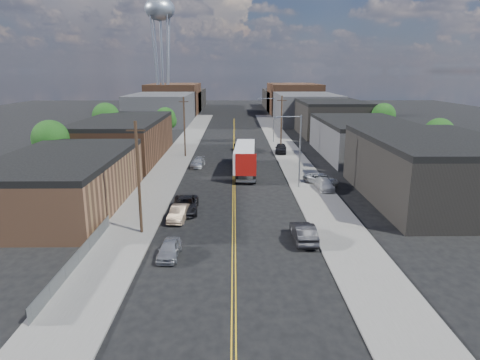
{
  "coord_description": "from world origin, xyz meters",
  "views": [
    {
      "loc": [
        0.07,
        -25.79,
        14.0
      ],
      "look_at": [
        0.67,
        19.38,
        2.5
      ],
      "focal_mm": 32.0,
      "sensor_mm": 36.0,
      "label": 1
    }
  ],
  "objects_px": {
    "car_right_lot_a": "(321,179)",
    "car_right_lot_c": "(281,148)",
    "car_right_lot_b": "(324,184)",
    "car_left_d": "(198,163)",
    "car_ahead_truck": "(243,147)",
    "car_left_a": "(169,249)",
    "semi_truck": "(244,156)",
    "car_left_b": "(179,213)",
    "water_tower": "(160,14)",
    "car_right_oncoming": "(304,232)",
    "car_left_c": "(185,205)"
  },
  "relations": [
    {
      "from": "car_left_c",
      "to": "car_left_d",
      "type": "bearing_deg",
      "value": 88.77
    },
    {
      "from": "car_right_oncoming",
      "to": "car_left_a",
      "type": "bearing_deg",
      "value": 13.88
    },
    {
      "from": "car_right_lot_c",
      "to": "car_ahead_truck",
      "type": "height_order",
      "value": "car_right_lot_c"
    },
    {
      "from": "semi_truck",
      "to": "car_left_c",
      "type": "xyz_separation_m",
      "value": [
        -6.5,
        -18.14,
        -1.52
      ]
    },
    {
      "from": "water_tower",
      "to": "car_left_b",
      "type": "height_order",
      "value": "water_tower"
    },
    {
      "from": "car_left_b",
      "to": "car_ahead_truck",
      "type": "height_order",
      "value": "car_ahead_truck"
    },
    {
      "from": "car_right_lot_a",
      "to": "car_right_lot_c",
      "type": "xyz_separation_m",
      "value": [
        -2.8,
        21.44,
        0.15
      ]
    },
    {
      "from": "car_left_c",
      "to": "car_ahead_truck",
      "type": "relative_size",
      "value": 0.96
    },
    {
      "from": "car_right_lot_c",
      "to": "water_tower",
      "type": "bearing_deg",
      "value": 122.53
    },
    {
      "from": "car_right_oncoming",
      "to": "car_right_lot_a",
      "type": "bearing_deg",
      "value": -107.22
    },
    {
      "from": "car_left_c",
      "to": "car_right_lot_a",
      "type": "height_order",
      "value": "car_left_c"
    },
    {
      "from": "car_right_oncoming",
      "to": "car_right_lot_b",
      "type": "height_order",
      "value": "car_right_oncoming"
    },
    {
      "from": "water_tower",
      "to": "semi_truck",
      "type": "height_order",
      "value": "water_tower"
    },
    {
      "from": "car_right_lot_c",
      "to": "car_left_c",
      "type": "bearing_deg",
      "value": -105.91
    },
    {
      "from": "car_left_a",
      "to": "car_left_c",
      "type": "height_order",
      "value": "car_left_c"
    },
    {
      "from": "semi_truck",
      "to": "car_ahead_truck",
      "type": "relative_size",
      "value": 2.67
    },
    {
      "from": "car_left_d",
      "to": "car_ahead_truck",
      "type": "relative_size",
      "value": 0.76
    },
    {
      "from": "car_left_a",
      "to": "car_right_lot_c",
      "type": "relative_size",
      "value": 0.8
    },
    {
      "from": "car_left_a",
      "to": "car_right_lot_b",
      "type": "bearing_deg",
      "value": 51.87
    },
    {
      "from": "car_right_lot_b",
      "to": "car_left_d",
      "type": "bearing_deg",
      "value": 138.42
    },
    {
      "from": "car_left_a",
      "to": "car_right_lot_a",
      "type": "height_order",
      "value": "car_right_lot_a"
    },
    {
      "from": "car_right_lot_a",
      "to": "car_ahead_truck",
      "type": "distance_m",
      "value": 25.26
    },
    {
      "from": "car_ahead_truck",
      "to": "car_left_a",
      "type": "bearing_deg",
      "value": -106.1
    },
    {
      "from": "car_right_oncoming",
      "to": "car_right_lot_c",
      "type": "xyz_separation_m",
      "value": [
        2.3,
        39.77,
        0.17
      ]
    },
    {
      "from": "car_right_oncoming",
      "to": "car_right_lot_b",
      "type": "distance_m",
      "value": 16.77
    },
    {
      "from": "car_right_lot_b",
      "to": "car_left_a",
      "type": "bearing_deg",
      "value": -132.17
    },
    {
      "from": "car_right_lot_b",
      "to": "car_ahead_truck",
      "type": "relative_size",
      "value": 0.76
    },
    {
      "from": "car_left_c",
      "to": "car_ahead_truck",
      "type": "height_order",
      "value": "car_ahead_truck"
    },
    {
      "from": "car_left_a",
      "to": "car_left_b",
      "type": "height_order",
      "value": "car_left_b"
    },
    {
      "from": "car_left_b",
      "to": "car_left_d",
      "type": "xyz_separation_m",
      "value": [
        -0.12,
        23.87,
        -0.07
      ]
    },
    {
      "from": "car_left_c",
      "to": "car_ahead_truck",
      "type": "distance_m",
      "value": 34.41
    },
    {
      "from": "car_right_lot_a",
      "to": "car_right_lot_c",
      "type": "distance_m",
      "value": 21.62
    },
    {
      "from": "car_right_lot_a",
      "to": "car_left_d",
      "type": "bearing_deg",
      "value": 113.12
    },
    {
      "from": "water_tower",
      "to": "car_left_d",
      "type": "distance_m",
      "value": 80.26
    },
    {
      "from": "car_right_lot_b",
      "to": "car_ahead_truck",
      "type": "height_order",
      "value": "car_ahead_truck"
    },
    {
      "from": "semi_truck",
      "to": "car_right_lot_a",
      "type": "distance_m",
      "value": 12.38
    },
    {
      "from": "car_right_oncoming",
      "to": "semi_truck",
      "type": "bearing_deg",
      "value": -82.11
    },
    {
      "from": "car_left_d",
      "to": "car_right_lot_b",
      "type": "height_order",
      "value": "car_right_lot_b"
    },
    {
      "from": "car_left_b",
      "to": "car_left_d",
      "type": "distance_m",
      "value": 23.87
    },
    {
      "from": "car_left_d",
      "to": "car_right_lot_b",
      "type": "relative_size",
      "value": 0.99
    },
    {
      "from": "car_right_oncoming",
      "to": "car_right_lot_b",
      "type": "bearing_deg",
      "value": -109.12
    },
    {
      "from": "water_tower",
      "to": "car_left_a",
      "type": "distance_m",
      "value": 110.54
    },
    {
      "from": "car_left_d",
      "to": "car_ahead_truck",
      "type": "bearing_deg",
      "value": 66.05
    },
    {
      "from": "car_left_a",
      "to": "car_ahead_truck",
      "type": "bearing_deg",
      "value": 83.43
    },
    {
      "from": "car_left_a",
      "to": "car_left_b",
      "type": "bearing_deg",
      "value": 94.03
    },
    {
      "from": "car_right_lot_b",
      "to": "car_right_oncoming",
      "type": "bearing_deg",
      "value": -109.7
    },
    {
      "from": "semi_truck",
      "to": "car_left_a",
      "type": "bearing_deg",
      "value": -99.44
    },
    {
      "from": "car_left_b",
      "to": "car_right_lot_c",
      "type": "bearing_deg",
      "value": 74.29
    },
    {
      "from": "water_tower",
      "to": "car_right_oncoming",
      "type": "distance_m",
      "value": 109.88
    },
    {
      "from": "semi_truck",
      "to": "car_left_b",
      "type": "height_order",
      "value": "semi_truck"
    }
  ]
}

